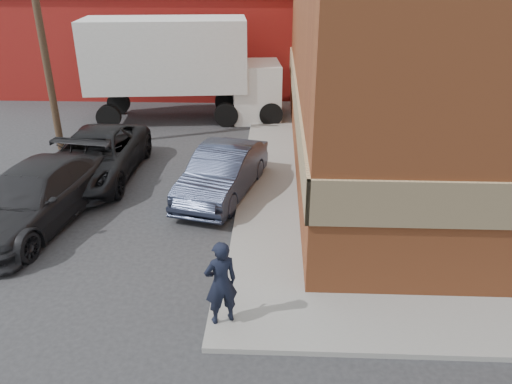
% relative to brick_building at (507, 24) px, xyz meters
% --- Properties ---
extents(ground, '(90.00, 90.00, 0.00)m').
position_rel_brick_building_xyz_m(ground, '(-8.50, -9.00, -4.68)').
color(ground, '#28282B').
rests_on(ground, ground).
extents(brick_building, '(14.25, 18.25, 9.36)m').
position_rel_brick_building_xyz_m(brick_building, '(0.00, 0.00, 0.00)').
color(brick_building, '#A2502A').
rests_on(brick_building, ground).
extents(sidewalk_west, '(1.80, 18.00, 0.12)m').
position_rel_brick_building_xyz_m(sidewalk_west, '(-7.90, 0.00, -4.62)').
color(sidewalk_west, gray).
rests_on(sidewalk_west, ground).
extents(warehouse, '(16.30, 8.30, 5.60)m').
position_rel_brick_building_xyz_m(warehouse, '(-14.50, 11.00, -1.87)').
color(warehouse, maroon).
rests_on(warehouse, ground).
extents(utility_pole, '(2.00, 0.26, 9.00)m').
position_rel_brick_building_xyz_m(utility_pole, '(-16.00, 0.00, 0.06)').
color(utility_pole, '#4B3525').
rests_on(utility_pole, ground).
extents(man, '(0.78, 0.66, 1.80)m').
position_rel_brick_building_xyz_m(man, '(-8.70, -9.98, -3.66)').
color(man, black).
rests_on(man, sidewalk_south).
extents(sedan, '(2.70, 4.86, 1.52)m').
position_rel_brick_building_xyz_m(sedan, '(-9.30, -3.90, -3.92)').
color(sedan, '#292F44').
rests_on(sedan, ground).
extents(suv_a, '(2.59, 5.58, 1.55)m').
position_rel_brick_building_xyz_m(suv_a, '(-13.62, -2.75, -3.91)').
color(suv_a, black).
rests_on(suv_a, ground).
extents(suv_b, '(3.18, 5.87, 1.61)m').
position_rel_brick_building_xyz_m(suv_b, '(-14.23, -5.98, -3.88)').
color(suv_b, black).
rests_on(suv_b, ground).
extents(box_truck, '(9.18, 3.58, 4.42)m').
position_rel_brick_building_xyz_m(box_truck, '(-11.64, 4.08, -2.14)').
color(box_truck, white).
rests_on(box_truck, ground).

